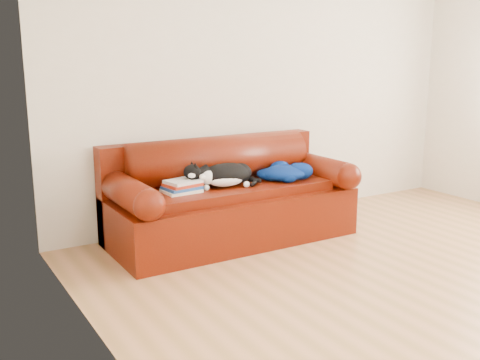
# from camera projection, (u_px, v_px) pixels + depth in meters

# --- Properties ---
(ground) EXTENTS (4.50, 4.50, 0.00)m
(ground) POSITION_uv_depth(u_px,v_px,m) (422.00, 279.00, 4.04)
(ground) COLOR olive
(ground) RESTS_ON ground
(room_shell) EXTENTS (4.52, 4.02, 2.61)m
(room_shell) POSITION_uv_depth(u_px,v_px,m) (451.00, 42.00, 3.75)
(room_shell) COLOR beige
(room_shell) RESTS_ON ground
(sofa_base) EXTENTS (2.10, 0.90, 0.50)m
(sofa_base) POSITION_uv_depth(u_px,v_px,m) (231.00, 213.00, 4.88)
(sofa_base) COLOR #400702
(sofa_base) RESTS_ON ground
(sofa_back) EXTENTS (2.10, 1.01, 0.88)m
(sofa_back) POSITION_uv_depth(u_px,v_px,m) (218.00, 174.00, 5.02)
(sofa_back) COLOR #400702
(sofa_back) RESTS_ON ground
(book_stack) EXTENTS (0.30, 0.25, 0.10)m
(book_stack) POSITION_uv_depth(u_px,v_px,m) (182.00, 186.00, 4.52)
(book_stack) COLOR silver
(book_stack) RESTS_ON sofa_base
(cat) EXTENTS (0.68, 0.28, 0.25)m
(cat) POSITION_uv_depth(u_px,v_px,m) (226.00, 175.00, 4.70)
(cat) COLOR black
(cat) RESTS_ON sofa_base
(blanket) EXTENTS (0.49, 0.40, 0.15)m
(blanket) POSITION_uv_depth(u_px,v_px,m) (285.00, 172.00, 4.98)
(blanket) COLOR #021347
(blanket) RESTS_ON sofa_base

